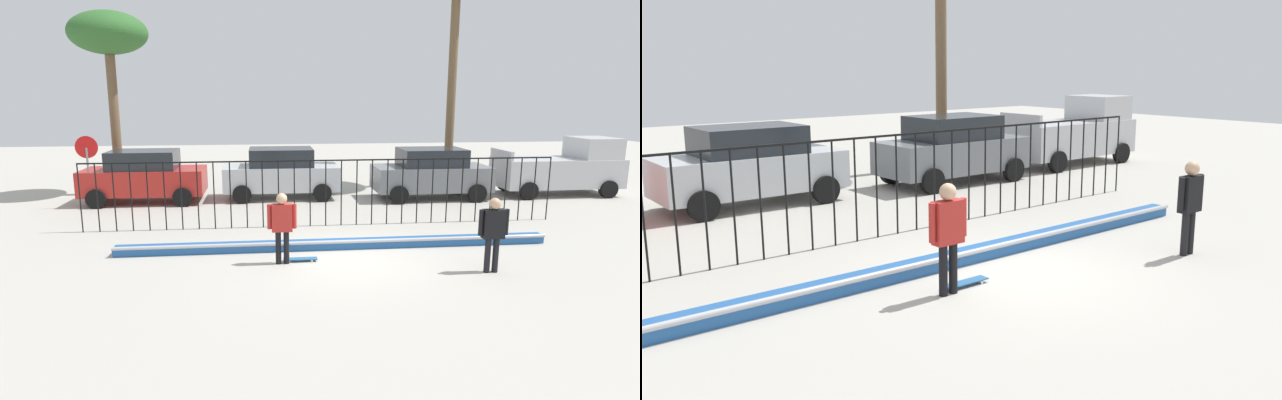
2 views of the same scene
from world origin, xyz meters
TOP-DOWN VIEW (x-y plane):
  - ground_plane at (0.00, 0.00)m, footprint 60.00×60.00m
  - bowl_coping_ledge at (0.00, 0.93)m, footprint 11.00×0.41m
  - perimeter_fence at (0.00, 3.29)m, footprint 14.04×0.04m
  - skateboarder at (-1.43, -0.12)m, footprint 0.67×0.25m
  - skateboard at (-1.01, -0.01)m, footprint 0.80×0.20m
  - camera_operator at (3.13, -1.22)m, footprint 0.68×0.25m
  - parked_car_silver at (-1.16, 7.76)m, footprint 4.30×2.12m
  - parked_car_gray at (4.46, 7.05)m, footprint 4.30×2.12m
  - pickup_truck at (9.87, 7.27)m, footprint 4.70×2.12m

SIDE VIEW (x-z plane):
  - ground_plane at x=0.00m, z-range 0.00..0.00m
  - skateboard at x=-1.01m, z-range 0.02..0.10m
  - bowl_coping_ledge at x=0.00m, z-range -0.01..0.25m
  - parked_car_silver at x=-1.16m, z-range 0.02..1.92m
  - parked_car_gray at x=4.46m, z-range 0.02..1.92m
  - skateboarder at x=-1.43m, z-range 0.17..1.84m
  - camera_operator at x=3.13m, z-range 0.17..1.84m
  - pickup_truck at x=9.87m, z-range -0.08..2.16m
  - perimeter_fence at x=0.00m, z-range 0.21..2.21m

